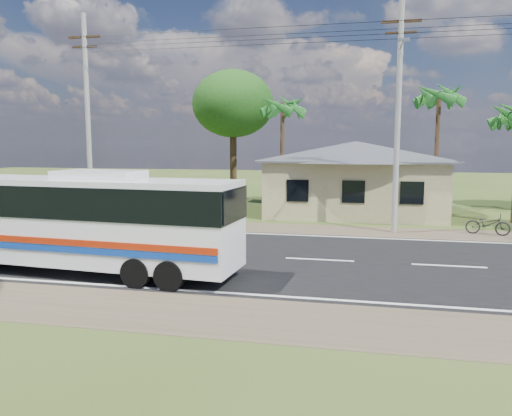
% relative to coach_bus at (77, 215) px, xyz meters
% --- Properties ---
extents(ground, '(120.00, 120.00, 0.00)m').
position_rel_coach_bus_xyz_m(ground, '(7.66, 3.46, -1.95)').
color(ground, '#2E4117').
rests_on(ground, ground).
extents(road, '(120.00, 16.00, 0.03)m').
position_rel_coach_bus_xyz_m(road, '(7.66, 3.46, -1.94)').
color(road, black).
rests_on(road, ground).
extents(house, '(12.40, 10.00, 5.00)m').
position_rel_coach_bus_xyz_m(house, '(8.66, 16.45, 0.69)').
color(house, tan).
rests_on(house, ground).
extents(utility_poles, '(32.80, 2.22, 11.00)m').
position_rel_coach_bus_xyz_m(utility_poles, '(10.33, 9.94, 3.82)').
color(utility_poles, '#9E9E99').
rests_on(utility_poles, ground).
extents(palm_mid, '(2.80, 2.80, 8.20)m').
position_rel_coach_bus_xyz_m(palm_mid, '(13.66, 18.96, 5.21)').
color(palm_mid, '#47301E').
rests_on(palm_mid, ground).
extents(palm_far, '(2.80, 2.80, 7.70)m').
position_rel_coach_bus_xyz_m(palm_far, '(3.66, 19.46, 4.73)').
color(palm_far, '#47301E').
rests_on(palm_far, ground).
extents(tree_behind_house, '(6.00, 6.00, 9.61)m').
position_rel_coach_bus_xyz_m(tree_behind_house, '(-0.34, 21.46, 5.17)').
color(tree_behind_house, '#47301E').
rests_on(tree_behind_house, ground).
extents(coach_bus, '(11.12, 3.14, 3.41)m').
position_rel_coach_bus_xyz_m(coach_bus, '(0.00, 0.00, 0.00)').
color(coach_bus, white).
rests_on(coach_bus, ground).
extents(motorcycle, '(2.04, 1.11, 1.02)m').
position_rel_coach_bus_xyz_m(motorcycle, '(14.93, 10.29, -1.44)').
color(motorcycle, black).
rests_on(motorcycle, ground).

